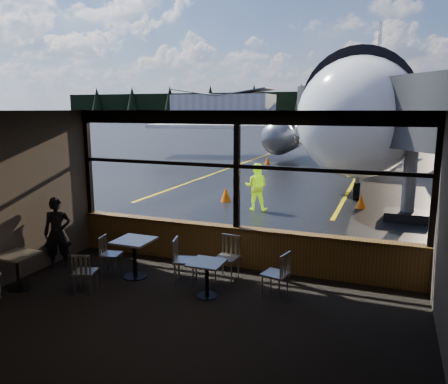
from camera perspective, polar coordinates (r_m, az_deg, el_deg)
The scene contains 31 objects.
ground_plane at distance 129.02m, azimuth 19.87°, elevation 8.58°, with size 520.00×520.00×0.00m, color black.
carpet_floor at distance 7.57m, azimuth -6.30°, elevation -16.95°, with size 8.00×6.00×0.01m, color black.
ceiling at distance 6.71m, azimuth -6.92°, elevation 10.48°, with size 8.00×6.00×0.04m, color #38332D.
wall_back at distance 4.64m, azimuth -24.41°, elevation -12.72°, with size 8.00×0.04×3.50m, color #463E38.
window_sill at distance 9.95m, azimuth 1.64°, elevation -7.23°, with size 8.00×0.28×0.90m, color brown.
window_header at distance 9.47m, azimuth 1.73°, elevation 9.71°, with size 8.00×0.18×0.30m, color black.
mullion_left at distance 11.48m, azimuth -17.29°, elevation 3.66°, with size 0.12×0.12×2.60m, color black.
mullion_centre at distance 9.56m, azimuth 1.70°, elevation 2.80°, with size 0.12×0.12×2.60m, color black.
mullion_right at distance 9.07m, azimuth 25.97°, elevation 1.27°, with size 0.12×0.12×2.60m, color black.
window_transom at distance 9.54m, azimuth 1.70°, elevation 3.39°, with size 8.00×0.10×0.08m, color black.
airliner at distance 30.76m, azimuth 18.92°, elevation 14.68°, with size 32.29×38.75×11.84m, color white, non-canonical shape.
jet_bridge at distance 14.50m, azimuth 22.88°, elevation 4.76°, with size 8.32×10.17×4.44m, color #29292C, non-canonical shape.
cafe_table_near at distance 8.45m, azimuth -2.25°, elevation -11.32°, with size 0.63×0.63×0.70m, color #9B968E, non-canonical shape.
cafe_table_mid at distance 9.52m, azimuth -11.60°, elevation -8.51°, with size 0.76×0.76×0.83m, color #A9A49B, non-canonical shape.
cafe_table_left at distance 9.66m, azimuth -25.30°, elevation -9.38°, with size 0.67×0.67×0.74m, color #A49F97, non-canonical shape.
chair_near_e at distance 8.42m, azimuth 6.72°, elevation -10.66°, with size 0.50×0.50×0.92m, color #AEAA9D, non-canonical shape.
chair_near_w at distance 9.04m, azimuth -5.04°, elevation -8.96°, with size 0.52×0.52×0.96m, color beige, non-canonical shape.
chair_near_n at distance 9.17m, azimuth 0.39°, elevation -8.67°, with size 0.51×0.51×0.94m, color #B9B3A7, non-canonical shape.
chair_mid_s at distance 9.00m, azimuth -17.67°, elevation -9.95°, with size 0.46×0.46×0.84m, color #B0AC9F, non-canonical shape.
chair_mid_w at distance 9.87m, azimuth -14.53°, elevation -7.93°, with size 0.46×0.46×0.84m, color #B7B2A5, non-canonical shape.
passenger at distance 10.45m, azimuth -20.90°, elevation -5.03°, with size 0.59×0.39×1.62m, color black.
ground_crew at distance 15.43m, azimuth 4.24°, elevation 0.70°, with size 0.81×0.63×1.67m, color #BFF219.
cone_nose at distance 16.51m, azimuth 17.47°, elevation -1.17°, with size 0.36×0.36×0.50m, color #FF5108.
cone_wing at distance 28.40m, azimuth 5.68°, elevation 4.13°, with size 0.38×0.38×0.52m, color orange.
hangar_left at distance 202.60m, azimuth -0.12°, elevation 11.34°, with size 45.00×18.00×11.00m, color silver, non-canonical shape.
hangar_mid at distance 193.96m, azimuth 20.48°, elevation 10.55°, with size 38.00×15.00×10.00m, color silver, non-canonical shape.
fuel_tank_a at distance 193.79m, azimuth 11.39°, elevation 10.42°, with size 8.00×8.00×6.00m, color silver.
fuel_tank_b at distance 192.33m, azimuth 14.37°, elevation 10.29°, with size 8.00×8.00×6.00m, color silver.
fuel_tank_c at distance 191.38m, azimuth 17.39°, elevation 10.14°, with size 8.00×8.00×6.00m, color silver.
treeline at distance 218.97m, azimuth 20.60°, elevation 10.75°, with size 360.00×3.00×12.00m, color black.
cone_extra at distance 16.89m, azimuth 0.23°, elevation -0.30°, with size 0.40×0.40×0.56m, color orange.
Camera 1 is at (3.13, -8.93, 3.53)m, focal length 35.00 mm.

